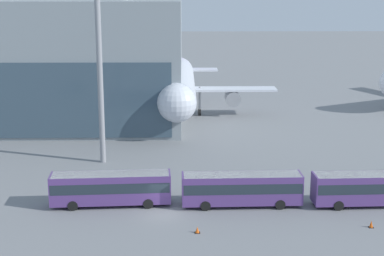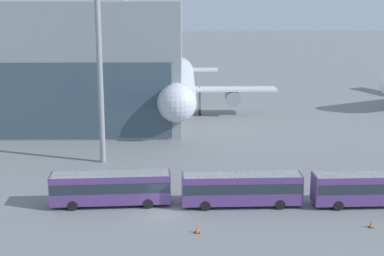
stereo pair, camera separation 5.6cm
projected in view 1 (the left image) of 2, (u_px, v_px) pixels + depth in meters
name	position (u px, v px, depth m)	size (l,w,h in m)	color
ground_plane	(162.00, 213.00, 56.85)	(440.00, 440.00, 0.00)	slate
airliner_at_gate_far	(178.00, 85.00, 96.36)	(32.80, 35.07, 15.43)	silver
shuttle_bus_0	(111.00, 187.00, 58.45)	(12.01, 3.25, 3.31)	#56387A
shuttle_bus_1	(242.00, 187.00, 58.32)	(11.95, 2.87, 3.31)	#56387A
shuttle_bus_2	(372.00, 187.00, 58.41)	(11.97, 2.96, 3.31)	#56387A
traffic_cone_0	(371.00, 224.00, 53.47)	(0.45, 0.45, 0.66)	black
traffic_cone_2	(197.00, 230.00, 52.33)	(0.49, 0.49, 0.57)	black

